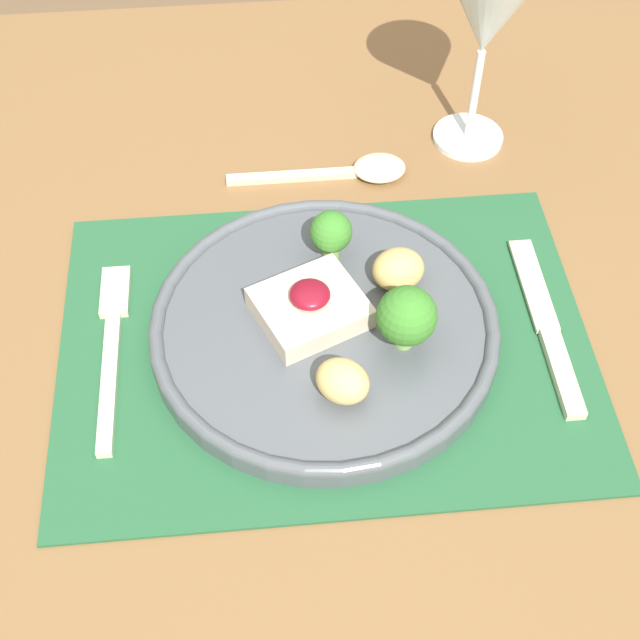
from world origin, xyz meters
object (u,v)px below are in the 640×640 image
dinner_plate (325,323)px  wine_glass_near (488,11)px  fork (112,340)px  spoon (360,170)px  knife (550,335)px

dinner_plate → wine_glass_near: (0.17, 0.24, 0.13)m
dinner_plate → fork: 0.18m
dinner_plate → wine_glass_near: 0.32m
fork → spoon: size_ratio=1.08×
knife → wine_glass_near: (-0.02, 0.26, 0.14)m
spoon → wine_glass_near: 0.18m
fork → wine_glass_near: size_ratio=0.96×
dinner_plate → wine_glass_near: wine_glass_near is taller
knife → wine_glass_near: bearing=91.9°
dinner_plate → fork: (-0.17, 0.01, -0.01)m
spoon → dinner_plate: bearing=-105.7°
fork → knife: knife is taller
dinner_plate → wine_glass_near: bearing=55.0°
spoon → fork: bearing=-140.9°
knife → dinner_plate: bearing=172.1°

